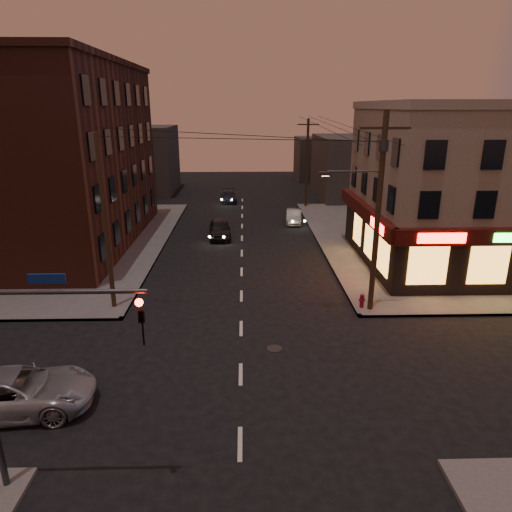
{
  "coord_description": "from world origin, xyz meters",
  "views": [
    {
      "loc": [
        0.19,
        -16.03,
        10.32
      ],
      "look_at": [
        0.77,
        5.59,
        3.2
      ],
      "focal_mm": 32.0,
      "sensor_mm": 36.0,
      "label": 1
    }
  ],
  "objects_px": {
    "sedan_mid": "(294,216)",
    "fire_hydrant": "(362,300)",
    "suv_cross": "(14,392)",
    "sedan_near": "(220,229)",
    "sedan_far": "(229,196)"
  },
  "relations": [
    {
      "from": "sedan_mid",
      "to": "fire_hydrant",
      "type": "distance_m",
      "value": 19.07
    },
    {
      "from": "sedan_mid",
      "to": "fire_hydrant",
      "type": "relative_size",
      "value": 5.08
    },
    {
      "from": "suv_cross",
      "to": "sedan_near",
      "type": "height_order",
      "value": "suv_cross"
    },
    {
      "from": "suv_cross",
      "to": "sedan_far",
      "type": "xyz_separation_m",
      "value": [
        6.42,
        37.19,
        -0.15
      ]
    },
    {
      "from": "sedan_near",
      "to": "sedan_mid",
      "type": "xyz_separation_m",
      "value": [
        6.61,
        4.7,
        -0.11
      ]
    },
    {
      "from": "suv_cross",
      "to": "sedan_near",
      "type": "bearing_deg",
      "value": -22.21
    },
    {
      "from": "sedan_mid",
      "to": "fire_hydrant",
      "type": "height_order",
      "value": "sedan_mid"
    },
    {
      "from": "suv_cross",
      "to": "fire_hydrant",
      "type": "height_order",
      "value": "suv_cross"
    },
    {
      "from": "sedan_near",
      "to": "sedan_far",
      "type": "distance_m",
      "value": 14.81
    },
    {
      "from": "fire_hydrant",
      "to": "sedan_near",
      "type": "bearing_deg",
      "value": 119.88
    },
    {
      "from": "suv_cross",
      "to": "fire_hydrant",
      "type": "xyz_separation_m",
      "value": [
        14.35,
        8.09,
        -0.2
      ]
    },
    {
      "from": "suv_cross",
      "to": "sedan_near",
      "type": "distance_m",
      "value": 23.21
    },
    {
      "from": "sedan_mid",
      "to": "fire_hydrant",
      "type": "xyz_separation_m",
      "value": [
        1.6,
        -19.0,
        -0.07
      ]
    },
    {
      "from": "sedan_far",
      "to": "sedan_near",
      "type": "bearing_deg",
      "value": -95.32
    },
    {
      "from": "sedan_mid",
      "to": "sedan_far",
      "type": "relative_size",
      "value": 0.91
    }
  ]
}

